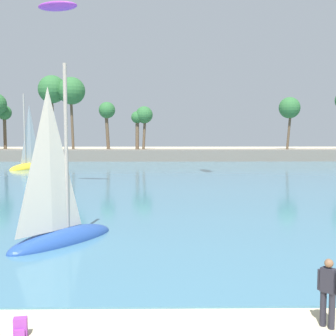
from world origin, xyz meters
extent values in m
cube|color=teal|center=(0.00, 58.24, 0.03)|extent=(220.00, 98.44, 0.06)
cube|color=slate|center=(0.00, 67.46, 0.90)|extent=(97.51, 6.00, 1.80)
cylinder|color=brown|center=(-2.38, 67.21, 4.50)|extent=(0.70, 0.49, 5.42)
sphere|color=#2D6633|center=(-2.38, 67.21, 7.20)|extent=(2.67, 2.67, 2.67)
cylinder|color=brown|center=(-16.87, 68.09, 6.51)|extent=(0.86, 0.61, 9.44)
sphere|color=#2D6633|center=(-16.87, 68.09, 11.22)|extent=(4.36, 4.36, 4.36)
cylinder|color=brown|center=(-24.48, 68.14, 4.69)|extent=(0.53, 0.51, 5.77)
sphere|color=#2D6633|center=(-24.48, 68.14, 7.57)|extent=(2.28, 2.28, 2.28)
cylinder|color=brown|center=(-13.76, 67.71, 6.37)|extent=(0.64, 0.47, 9.16)
sphere|color=#2D6633|center=(-13.76, 67.71, 10.95)|extent=(4.28, 4.28, 4.28)
cylinder|color=brown|center=(20.20, 66.54, 5.04)|extent=(0.75, 0.70, 6.50)
sphere|color=#2D6633|center=(20.20, 66.54, 8.28)|extent=(3.30, 3.30, 3.30)
cylinder|color=brown|center=(-3.49, 67.18, 4.32)|extent=(0.58, 0.78, 5.05)
sphere|color=#2D6633|center=(-3.49, 67.18, 6.83)|extent=(1.88, 1.88, 1.88)
cylinder|color=brown|center=(-8.25, 67.66, 4.88)|extent=(0.82, 0.72, 6.18)
sphere|color=#2D6633|center=(-8.25, 67.66, 7.95)|extent=(2.58, 2.58, 2.58)
cylinder|color=#23232D|center=(4.44, 7.81, 0.43)|extent=(0.15, 0.15, 0.86)
cylinder|color=#23232D|center=(4.30, 7.97, 0.43)|extent=(0.15, 0.15, 0.86)
cube|color=#23232D|center=(4.37, 7.89, 1.15)|extent=(0.38, 0.39, 0.58)
sphere|color=brown|center=(4.37, 7.89, 1.56)|extent=(0.21, 0.21, 0.21)
cylinder|color=#23232D|center=(4.21, 8.06, 1.11)|extent=(0.09, 0.09, 0.50)
cube|color=purple|center=(-2.78, 7.50, 0.22)|extent=(0.33, 0.25, 0.44)
cube|color=purple|center=(-2.76, 7.38, 0.12)|extent=(0.23, 0.12, 0.20)
ellipsoid|color=yellow|center=(-16.26, 52.22, 0.06)|extent=(3.73, 7.05, 1.35)
cylinder|color=gray|center=(-16.35, 51.90, 4.95)|extent=(0.20, 0.20, 8.44)
pyramid|color=white|center=(-16.05, 53.00, 4.32)|extent=(1.00, 2.98, 7.17)
ellipsoid|color=#234793|center=(-3.72, 16.02, 0.06)|extent=(4.45, 5.44, 1.10)
cylinder|color=gray|center=(-3.57, 16.24, 4.03)|extent=(0.16, 0.16, 6.85)
pyramid|color=silver|center=(-4.09, 15.48, 3.52)|extent=(1.53, 2.12, 5.82)
ellipsoid|color=purple|center=(-7.47, 32.10, 14.07)|extent=(3.35, 1.84, 0.82)
camera|label=1|loc=(0.45, -2.23, 4.66)|focal=47.25mm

